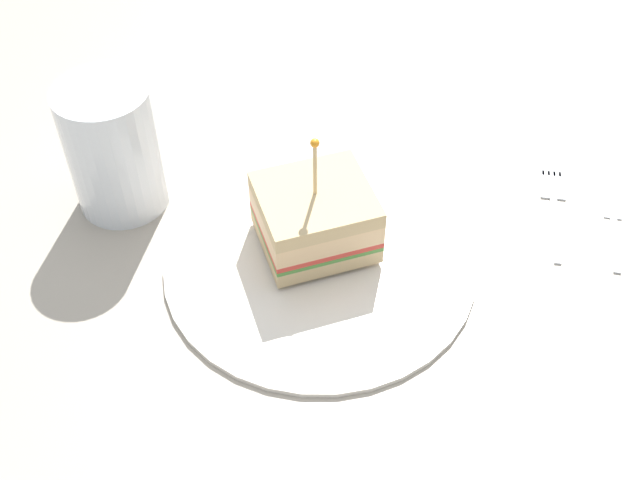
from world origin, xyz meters
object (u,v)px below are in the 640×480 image
object	(u,v)px
drink_glass	(115,153)
fork	(553,197)
sandwich_half_center	(315,217)
knife	(613,208)
plate	(320,260)

from	to	relation	value
drink_glass	fork	bearing A→B (deg)	-151.67
sandwich_half_center	knife	world-z (taller)	sandwich_half_center
drink_glass	sandwich_half_center	bearing A→B (deg)	-170.88
drink_glass	plate	bearing A→B (deg)	-175.86
sandwich_half_center	knife	size ratio (longest dim) A/B	0.92
plate	knife	size ratio (longest dim) A/B	1.95
drink_glass	knife	distance (cm)	43.18
drink_glass	knife	bearing A→B (deg)	-153.55
sandwich_half_center	drink_glass	xyz separation A→B (cm)	(17.62, 2.83, 1.77)
fork	drink_glass	bearing A→B (deg)	28.33
sandwich_half_center	fork	size ratio (longest dim) A/B	0.97
plate	sandwich_half_center	world-z (taller)	sandwich_half_center
plate	sandwich_half_center	xyz separation A→B (cm)	(1.22, -1.47, 3.14)
plate	sandwich_half_center	size ratio (longest dim) A/B	2.12
sandwich_half_center	drink_glass	distance (cm)	17.94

